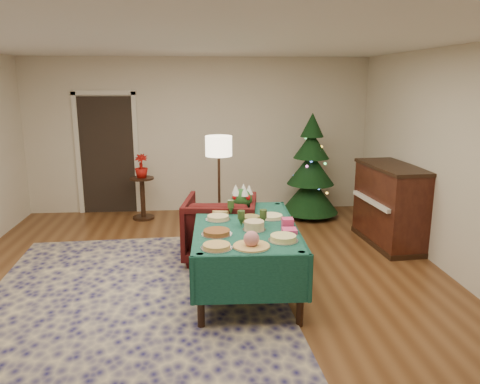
{
  "coord_description": "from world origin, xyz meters",
  "views": [
    {
      "loc": [
        0.03,
        -4.78,
        2.3
      ],
      "look_at": [
        0.5,
        0.83,
        0.95
      ],
      "focal_mm": 35.0,
      "sensor_mm": 36.0,
      "label": 1
    }
  ],
  "objects": [
    {
      "name": "room_shell",
      "position": [
        0.0,
        0.0,
        1.35
      ],
      "size": [
        7.0,
        7.0,
        7.0
      ],
      "color": "#593319",
      "rests_on": "ground"
    },
    {
      "name": "doorway",
      "position": [
        -1.6,
        3.48,
        1.1
      ],
      "size": [
        1.08,
        0.04,
        2.16
      ],
      "color": "black",
      "rests_on": "ground"
    },
    {
      "name": "rug",
      "position": [
        -0.7,
        -0.2,
        0.01
      ],
      "size": [
        3.4,
        4.35,
        0.02
      ],
      "primitive_type": "cube",
      "rotation": [
        0.0,
        0.0,
        0.05
      ],
      "color": "#16144C",
      "rests_on": "ground"
    },
    {
      "name": "buffet_table",
      "position": [
        0.5,
        0.12,
        0.6
      ],
      "size": [
        1.2,
        1.97,
        0.75
      ],
      "color": "black",
      "rests_on": "ground"
    },
    {
      "name": "platter_0",
      "position": [
        0.16,
        -0.61,
        0.77
      ],
      "size": [
        0.3,
        0.3,
        0.05
      ],
      "color": "silver",
      "rests_on": "buffet_table"
    },
    {
      "name": "platter_1",
      "position": [
        0.49,
        -0.61,
        0.81
      ],
      "size": [
        0.36,
        0.36,
        0.16
      ],
      "color": "silver",
      "rests_on": "buffet_table"
    },
    {
      "name": "platter_2",
      "position": [
        0.82,
        -0.45,
        0.78
      ],
      "size": [
        0.3,
        0.3,
        0.06
      ],
      "color": "silver",
      "rests_on": "buffet_table"
    },
    {
      "name": "platter_3",
      "position": [
        0.18,
        -0.2,
        0.78
      ],
      "size": [
        0.32,
        0.32,
        0.05
      ],
      "color": "silver",
      "rests_on": "buffet_table"
    },
    {
      "name": "platter_4",
      "position": [
        0.58,
        -0.09,
        0.8
      ],
      "size": [
        0.25,
        0.25,
        0.1
      ],
      "color": "silver",
      "rests_on": "buffet_table"
    },
    {
      "name": "platter_5",
      "position": [
        0.21,
        0.32,
        0.78
      ],
      "size": [
        0.29,
        0.29,
        0.05
      ],
      "color": "silver",
      "rests_on": "buffet_table"
    },
    {
      "name": "platter_6",
      "position": [
        0.57,
        0.2,
        0.79
      ],
      "size": [
        0.24,
        0.24,
        0.07
      ],
      "color": "silver",
      "rests_on": "buffet_table"
    },
    {
      "name": "platter_7",
      "position": [
        0.82,
        0.34,
        0.77
      ],
      "size": [
        0.3,
        0.3,
        0.04
      ],
      "color": "silver",
      "rests_on": "buffet_table"
    },
    {
      "name": "platter_8",
      "position": [
        0.26,
        0.61,
        0.77
      ],
      "size": [
        0.25,
        0.25,
        0.04
      ],
      "color": "silver",
      "rests_on": "buffet_table"
    },
    {
      "name": "goblet_0",
      "position": [
        0.37,
        0.53,
        0.85
      ],
      "size": [
        0.08,
        0.08,
        0.18
      ],
      "color": "#2D471E",
      "rests_on": "buffet_table"
    },
    {
      "name": "goblet_1",
      "position": [
        0.7,
        0.09,
        0.85
      ],
      "size": [
        0.08,
        0.08,
        0.18
      ],
      "color": "#2D471E",
      "rests_on": "buffet_table"
    },
    {
      "name": "goblet_2",
      "position": [
        0.45,
        0.07,
        0.85
      ],
      "size": [
        0.08,
        0.08,
        0.18
      ],
      "color": "#2D471E",
      "rests_on": "buffet_table"
    },
    {
      "name": "napkin_stack",
      "position": [
        0.94,
        -0.19,
        0.77
      ],
      "size": [
        0.16,
        0.16,
        0.04
      ],
      "primitive_type": "cube",
      "rotation": [
        0.0,
        0.0,
        -0.03
      ],
      "color": "#DC3D77",
      "rests_on": "buffet_table"
    },
    {
      "name": "gift_box",
      "position": [
        0.95,
        -0.01,
        0.8
      ],
      "size": [
        0.12,
        0.12,
        0.1
      ],
      "primitive_type": "cube",
      "rotation": [
        0.0,
        0.0,
        -0.03
      ],
      "color": "#D83C73",
      "rests_on": "buffet_table"
    },
    {
      "name": "centerpiece",
      "position": [
        0.53,
        0.88,
        0.88
      ],
      "size": [
        0.27,
        0.27,
        0.31
      ],
      "color": "#1E4C1E",
      "rests_on": "buffet_table"
    },
    {
      "name": "armchair",
      "position": [
        0.27,
        1.04,
        0.47
      ],
      "size": [
        1.02,
        0.97,
        0.93
      ],
      "primitive_type": "imported",
      "rotation": [
        0.0,
        0.0,
        3.0
      ],
      "color": "#410D0E",
      "rests_on": "ground"
    },
    {
      "name": "floor_lamp",
      "position": [
        0.28,
        1.74,
        1.31
      ],
      "size": [
        0.37,
        0.37,
        1.55
      ],
      "color": "#A57F3F",
      "rests_on": "ground"
    },
    {
      "name": "side_table",
      "position": [
        -0.97,
        3.0,
        0.35
      ],
      "size": [
        0.4,
        0.4,
        0.72
      ],
      "color": "black",
      "rests_on": "ground"
    },
    {
      "name": "potted_plant",
      "position": [
        -0.97,
        3.0,
        0.83
      ],
      "size": [
        0.22,
        0.39,
        0.22
      ],
      "primitive_type": "imported",
      "color": "#A6110B",
      "rests_on": "side_table"
    },
    {
      "name": "christmas_tree",
      "position": [
        1.89,
        2.9,
        0.8
      ],
      "size": [
        1.08,
        1.08,
        1.78
      ],
      "color": "black",
      "rests_on": "ground"
    },
    {
      "name": "piano",
      "position": [
        2.7,
        1.43,
        0.56
      ],
      "size": [
        0.72,
        1.37,
        1.15
      ],
      "color": "black",
      "rests_on": "ground"
    }
  ]
}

